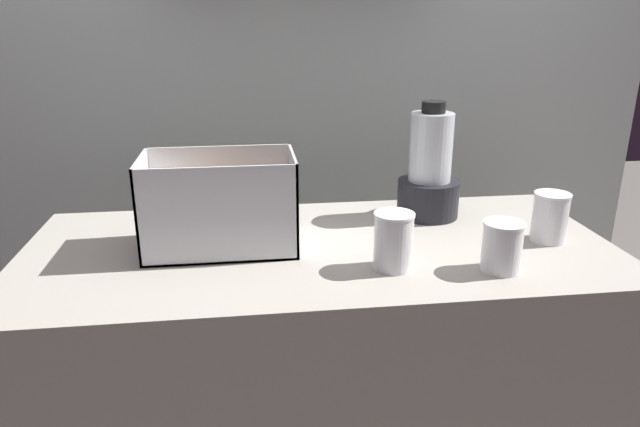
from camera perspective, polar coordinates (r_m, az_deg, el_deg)
The scene contains 7 objects.
counter at distance 1.61m, azimuth 0.00°, elevation -18.15°, with size 1.40×0.64×0.90m, color #9E998E.
back_wall_unit at distance 2.05m, azimuth -2.91°, elevation 14.62°, with size 2.60×0.24×2.50m.
carrot_display_bin at distance 1.37m, azimuth -9.82°, elevation -0.48°, with size 0.35×0.21×0.22m.
blender_pitcher at distance 1.58m, azimuth 10.75°, elevation 3.89°, with size 0.17×0.17×0.31m.
juice_cup_carrot_far_left at distance 1.25m, azimuth 7.25°, elevation -3.06°, with size 0.09×0.09×0.13m.
juice_cup_pomegranate_left at distance 1.29m, azimuth 17.49°, elevation -3.43°, with size 0.09×0.09×0.11m.
juice_cup_mango_middle at distance 1.50m, azimuth 21.72°, elevation -0.62°, with size 0.09×0.09×0.12m.
Camera 1 is at (-0.17, -1.27, 1.42)m, focal length 32.40 mm.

